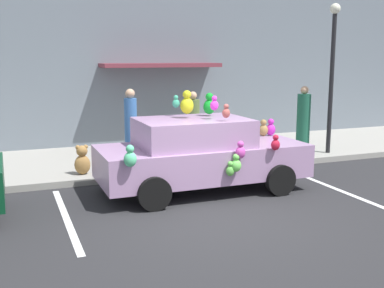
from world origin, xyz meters
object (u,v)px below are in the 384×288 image
(plush_covered_car, at_px, (201,153))
(street_lamp_post, at_px, (332,64))
(teddy_bear_on_sidewalk, at_px, (82,161))
(pedestrian_walking_past, at_px, (131,130))
(pedestrian_by_lamp, at_px, (193,122))
(pedestrian_near_shopfront, at_px, (303,121))

(plush_covered_car, height_order, street_lamp_post, street_lamp_post)
(teddy_bear_on_sidewalk, distance_m, pedestrian_walking_past, 1.38)
(pedestrian_walking_past, bearing_deg, pedestrian_by_lamp, 38.16)
(plush_covered_car, relative_size, teddy_bear_on_sidewalk, 6.31)
(teddy_bear_on_sidewalk, height_order, street_lamp_post, street_lamp_post)
(plush_covered_car, distance_m, pedestrian_walking_past, 2.25)
(pedestrian_near_shopfront, xyz_separation_m, pedestrian_walking_past, (-5.12, -0.32, 0.06))
(plush_covered_car, distance_m, street_lamp_post, 5.25)
(teddy_bear_on_sidewalk, bearing_deg, plush_covered_car, -38.48)
(street_lamp_post, bearing_deg, pedestrian_near_shopfront, 129.07)
(pedestrian_walking_past, bearing_deg, teddy_bear_on_sidewalk, -167.38)
(teddy_bear_on_sidewalk, height_order, pedestrian_by_lamp, pedestrian_by_lamp)
(pedestrian_walking_past, bearing_deg, pedestrian_near_shopfront, 3.55)
(plush_covered_car, relative_size, pedestrian_near_shopfront, 2.36)
(pedestrian_near_shopfront, height_order, pedestrian_by_lamp, pedestrian_near_shopfront)
(plush_covered_car, bearing_deg, teddy_bear_on_sidewalk, 141.52)
(plush_covered_car, bearing_deg, pedestrian_by_lamp, 70.71)
(street_lamp_post, xyz_separation_m, pedestrian_near_shopfront, (-0.46, 0.57, -1.62))
(pedestrian_near_shopfront, distance_m, pedestrian_walking_past, 5.13)
(teddy_bear_on_sidewalk, bearing_deg, pedestrian_near_shopfront, 5.32)
(plush_covered_car, height_order, pedestrian_walking_past, plush_covered_car)
(street_lamp_post, xyz_separation_m, pedestrian_walking_past, (-5.58, 0.25, -1.56))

